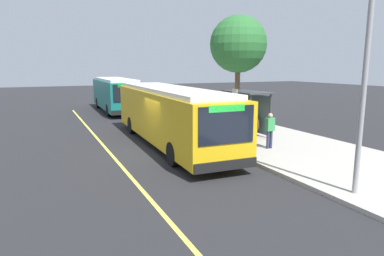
{
  "coord_description": "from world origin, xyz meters",
  "views": [
    {
      "loc": [
        14.92,
        -5.1,
        3.99
      ],
      "look_at": [
        2.14,
        0.75,
        1.43
      ],
      "focal_mm": 31.66,
      "sensor_mm": 36.0,
      "label": 1
    }
  ],
  "objects_px": {
    "transit_bus_main": "(169,113)",
    "transit_bus_second": "(115,93)",
    "pedestrian_commuter": "(270,128)",
    "waiting_bench": "(248,126)",
    "route_sign_post": "(234,109)"
  },
  "relations": [
    {
      "from": "waiting_bench",
      "to": "route_sign_post",
      "type": "xyz_separation_m",
      "value": [
        2.1,
        -2.22,
        1.32
      ]
    },
    {
      "from": "waiting_bench",
      "to": "route_sign_post",
      "type": "distance_m",
      "value": 3.33
    },
    {
      "from": "waiting_bench",
      "to": "pedestrian_commuter",
      "type": "bearing_deg",
      "value": -16.27
    },
    {
      "from": "transit_bus_main",
      "to": "pedestrian_commuter",
      "type": "distance_m",
      "value": 5.09
    },
    {
      "from": "transit_bus_main",
      "to": "transit_bus_second",
      "type": "relative_size",
      "value": 1.2
    },
    {
      "from": "route_sign_post",
      "to": "pedestrian_commuter",
      "type": "xyz_separation_m",
      "value": [
        1.13,
        1.28,
        -0.84
      ]
    },
    {
      "from": "transit_bus_second",
      "to": "pedestrian_commuter",
      "type": "distance_m",
      "value": 18.18
    },
    {
      "from": "transit_bus_main",
      "to": "transit_bus_second",
      "type": "bearing_deg",
      "value": 178.83
    },
    {
      "from": "transit_bus_main",
      "to": "pedestrian_commuter",
      "type": "xyz_separation_m",
      "value": [
        3.39,
        3.77,
        -0.5
      ]
    },
    {
      "from": "transit_bus_second",
      "to": "route_sign_post",
      "type": "relative_size",
      "value": 3.68
    },
    {
      "from": "route_sign_post",
      "to": "pedestrian_commuter",
      "type": "distance_m",
      "value": 1.9
    },
    {
      "from": "transit_bus_main",
      "to": "pedestrian_commuter",
      "type": "relative_size",
      "value": 7.3
    },
    {
      "from": "pedestrian_commuter",
      "to": "transit_bus_main",
      "type": "bearing_deg",
      "value": -131.96
    },
    {
      "from": "transit_bus_main",
      "to": "transit_bus_second",
      "type": "distance_m",
      "value": 14.46
    },
    {
      "from": "route_sign_post",
      "to": "pedestrian_commuter",
      "type": "height_order",
      "value": "route_sign_post"
    }
  ]
}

